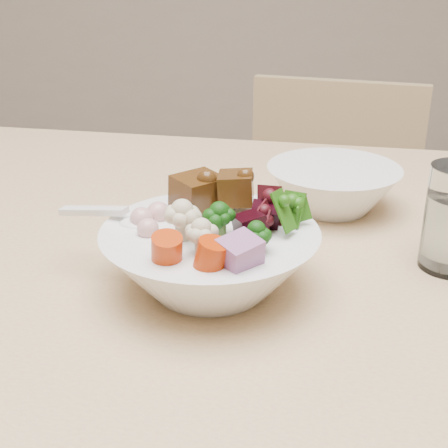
# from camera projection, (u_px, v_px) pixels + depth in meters

# --- Properties ---
(chair_far) EXTENTS (0.49, 0.49, 0.86)m
(chair_far) POSITION_uv_depth(u_px,v_px,m) (322.00, 252.00, 1.45)
(chair_far) COLOR tan
(chair_far) RESTS_ON ground
(food_bowl) EXTENTS (0.21, 0.21, 0.11)m
(food_bowl) POSITION_uv_depth(u_px,v_px,m) (212.00, 254.00, 0.60)
(food_bowl) COLOR white
(food_bowl) RESTS_ON dining_table
(soup_spoon) EXTENTS (0.11, 0.06, 0.02)m
(soup_spoon) POSITION_uv_depth(u_px,v_px,m) (127.00, 221.00, 0.61)
(soup_spoon) COLOR white
(soup_spoon) RESTS_ON food_bowl
(side_bowl) EXTENTS (0.17, 0.17, 0.06)m
(side_bowl) POSITION_uv_depth(u_px,v_px,m) (333.00, 188.00, 0.79)
(side_bowl) COLOR white
(side_bowl) RESTS_ON dining_table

